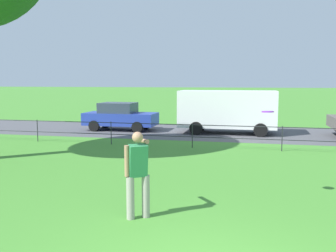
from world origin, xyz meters
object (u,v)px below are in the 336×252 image
car_blue_far_right (120,116)px  person_thrower (138,172)px  frisbee (268,112)px  panel_van_far_left (228,109)px

car_blue_far_right → person_thrower: bearing=-68.5°
frisbee → car_blue_far_right: size_ratio=0.09×
frisbee → panel_van_far_left: (-1.60, 11.06, -0.79)m
person_thrower → panel_van_far_left: bearing=85.8°
person_thrower → car_blue_far_right: size_ratio=0.44×
person_thrower → frisbee: size_ratio=4.84×
panel_van_far_left → car_blue_far_right: bearing=-179.5°
person_thrower → car_blue_far_right: 13.64m
frisbee → person_thrower: bearing=-146.4°
car_blue_far_right → panel_van_far_left: size_ratio=0.80×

